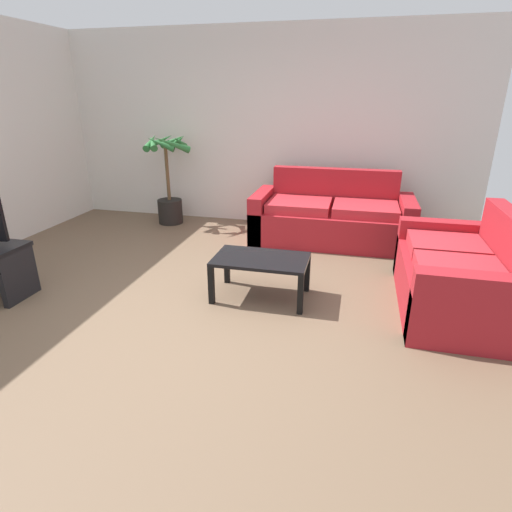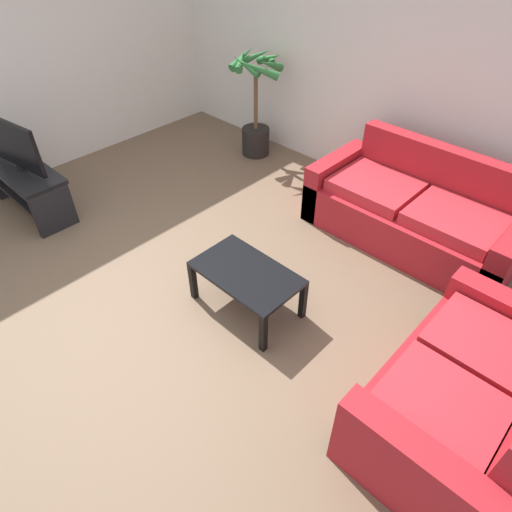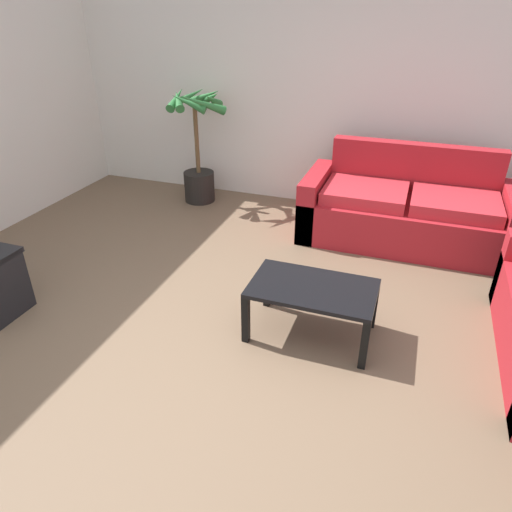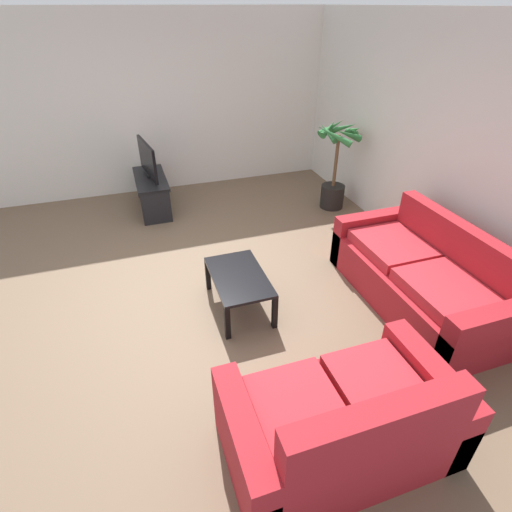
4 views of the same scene
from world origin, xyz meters
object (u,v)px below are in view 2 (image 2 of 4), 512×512
(couch_main, at_px, (413,214))
(coffee_table, at_px, (246,277))
(couch_loveseat, at_px, (467,397))
(tv_stand, at_px, (28,184))
(potted_palm, at_px, (256,110))
(tv, at_px, (13,144))

(couch_main, bearing_deg, coffee_table, -106.10)
(couch_loveseat, bearing_deg, coffee_table, -173.22)
(couch_main, relative_size, couch_loveseat, 1.29)
(couch_main, distance_m, tv_stand, 4.02)
(couch_main, distance_m, potted_palm, 2.43)
(potted_palm, bearing_deg, tv, -107.57)
(couch_main, height_order, tv_stand, couch_main)
(tv, relative_size, coffee_table, 1.00)
(couch_loveseat, bearing_deg, tv_stand, -169.98)
(couch_loveseat, bearing_deg, couch_main, 127.74)
(tv, bearing_deg, potted_palm, 72.43)
(couch_loveseat, relative_size, potted_palm, 1.18)
(potted_palm, bearing_deg, couch_main, -6.33)
(coffee_table, bearing_deg, couch_loveseat, 6.78)
(couch_loveseat, distance_m, tv, 4.56)
(coffee_table, bearing_deg, potted_palm, 132.12)
(couch_loveseat, distance_m, potted_palm, 4.09)
(potted_palm, bearing_deg, coffee_table, -47.88)
(couch_main, relative_size, potted_palm, 1.52)
(tv, bearing_deg, couch_loveseat, 9.98)
(couch_loveseat, height_order, tv, tv)
(couch_main, height_order, tv, tv)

